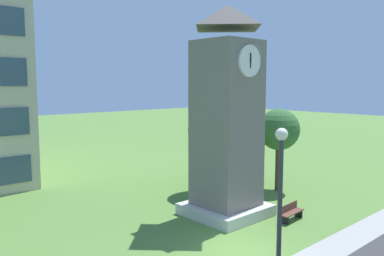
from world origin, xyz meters
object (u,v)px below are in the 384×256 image
(street_lamp, at_px, (280,207))
(tree_by_building, at_px, (215,131))
(park_bench, at_px, (291,212))
(tree_near_tower, at_px, (279,130))
(tree_streetside, at_px, (236,129))
(clock_tower, at_px, (227,123))

(street_lamp, height_order, tree_by_building, street_lamp)
(park_bench, bearing_deg, tree_near_tower, 42.02)
(tree_by_building, xyz_separation_m, tree_near_tower, (3.78, -2.37, -0.06))
(street_lamp, bearing_deg, tree_streetside, 45.42)
(park_bench, distance_m, tree_by_building, 7.56)
(tree_streetside, bearing_deg, clock_tower, -142.44)
(tree_by_building, bearing_deg, clock_tower, -127.23)
(clock_tower, relative_size, park_bench, 6.19)
(clock_tower, relative_size, tree_streetside, 1.84)
(tree_streetside, xyz_separation_m, tree_near_tower, (0.32, -3.56, 0.18))
(clock_tower, bearing_deg, tree_streetside, 37.56)
(park_bench, relative_size, tree_near_tower, 0.33)
(clock_tower, distance_m, tree_near_tower, 6.66)
(park_bench, distance_m, tree_streetside, 9.50)
(clock_tower, bearing_deg, tree_by_building, 52.77)
(park_bench, distance_m, street_lamp, 10.25)
(street_lamp, height_order, tree_streetside, tree_streetside)
(park_bench, height_order, tree_streetside, tree_streetside)
(tree_by_building, height_order, tree_near_tower, tree_by_building)
(tree_streetside, bearing_deg, tree_near_tower, -84.91)
(tree_streetside, height_order, tree_by_building, tree_streetside)
(tree_near_tower, bearing_deg, street_lamp, -144.46)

